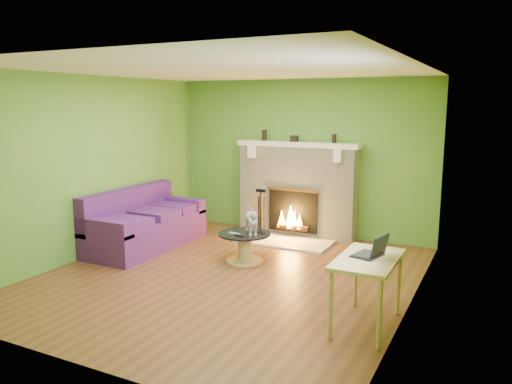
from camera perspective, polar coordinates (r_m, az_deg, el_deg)
floor at (r=6.54m, az=-3.12°, el=-9.58°), size 5.00×5.00×0.00m
ceiling at (r=6.17m, az=-3.36°, el=13.79°), size 5.00×5.00×0.00m
wall_back at (r=8.47m, az=5.26°, el=3.93°), size 5.00×0.00×5.00m
wall_front at (r=4.28m, az=-20.19°, el=-2.65°), size 5.00×0.00×5.00m
wall_left at (r=7.60m, az=-18.13°, el=2.78°), size 0.00×5.00×5.00m
wall_right at (r=5.47m, az=17.63°, el=0.15°), size 0.00×5.00×5.00m
window_frame at (r=4.56m, az=15.84°, el=1.52°), size 0.00×1.20×1.20m
window_pane at (r=4.56m, az=15.74°, el=1.53°), size 0.00×1.06×1.06m
fireplace at (r=8.37m, az=4.73°, el=0.22°), size 2.10×0.46×1.58m
hearth at (r=8.07m, az=3.27°, el=-5.64°), size 1.50×0.75×0.03m
mantel at (r=8.25m, az=4.76°, el=5.46°), size 2.10×0.28×0.08m
sofa at (r=7.93m, az=-12.73°, el=-3.67°), size 0.91×2.01×0.90m
coffee_table at (r=7.04m, az=-1.32°, el=-6.08°), size 0.74×0.74×0.42m
desk at (r=5.07m, az=12.64°, el=-8.26°), size 0.56×0.96×0.71m
cat at (r=6.95m, az=-0.55°, el=-3.22°), size 0.52×0.59×0.36m
remote_silver at (r=6.93m, az=-2.52°, el=-4.74°), size 0.17×0.07×0.02m
remote_black at (r=6.83m, az=-1.89°, el=-4.99°), size 0.17×0.07×0.02m
laptop at (r=5.06m, az=12.65°, el=-5.91°), size 0.34×0.36×0.23m
fire_tools at (r=8.31m, az=0.55°, el=-2.29°), size 0.21×0.21×0.78m
mantel_vase_left at (r=8.52m, az=0.98°, el=6.51°), size 0.08×0.08×0.18m
mantel_vase_right at (r=8.07m, az=8.93°, el=6.05°), size 0.07×0.07×0.14m
mantel_box at (r=8.30m, az=4.39°, el=6.11°), size 0.12×0.08×0.10m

